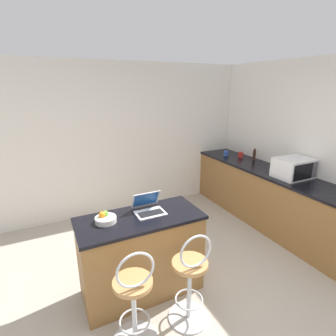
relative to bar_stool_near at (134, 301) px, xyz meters
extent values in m
plane|color=#ADA393|center=(0.61, -0.09, -0.46)|extent=(20.00, 20.00, 0.00)
cube|color=silver|center=(0.61, 2.68, 0.84)|extent=(12.00, 0.06, 2.60)
cube|color=olive|center=(0.28, 0.57, -0.02)|extent=(1.27, 0.56, 0.88)
cube|color=black|center=(0.28, 0.57, 0.44)|extent=(1.30, 0.59, 0.03)
cube|color=olive|center=(2.69, 1.03, -0.02)|extent=(0.64, 3.24, 0.88)
cube|color=black|center=(2.69, 1.03, 0.44)|extent=(0.67, 3.27, 0.03)
cylinder|color=silver|center=(0.00, 0.02, -0.14)|extent=(0.04, 0.04, 0.61)
torus|color=silver|center=(0.00, 0.02, -0.24)|extent=(0.28, 0.28, 0.02)
cylinder|color=#B7844C|center=(0.00, 0.02, 0.18)|extent=(0.34, 0.34, 0.04)
torus|color=silver|center=(0.00, -0.08, 0.37)|extent=(0.32, 0.02, 0.32)
cylinder|color=silver|center=(0.56, 0.02, -0.45)|extent=(0.40, 0.40, 0.02)
cylinder|color=silver|center=(0.56, 0.02, -0.14)|extent=(0.04, 0.04, 0.61)
torus|color=silver|center=(0.56, 0.02, -0.24)|extent=(0.28, 0.28, 0.02)
cylinder|color=#B7844C|center=(0.56, 0.02, 0.18)|extent=(0.34, 0.34, 0.04)
torus|color=silver|center=(0.56, -0.08, 0.37)|extent=(0.32, 0.02, 0.32)
cube|color=silver|center=(0.40, 0.59, 0.46)|extent=(0.31, 0.22, 0.01)
cube|color=black|center=(0.40, 0.58, 0.47)|extent=(0.26, 0.12, 0.00)
cube|color=silver|center=(0.40, 0.72, 0.57)|extent=(0.31, 0.10, 0.19)
cube|color=#19478C|center=(0.40, 0.71, 0.57)|extent=(0.27, 0.08, 0.16)
cube|color=white|center=(2.73, 0.74, 0.60)|extent=(0.53, 0.39, 0.29)
cube|color=black|center=(2.68, 0.54, 0.60)|extent=(0.37, 0.01, 0.23)
cube|color=#4C4C51|center=(2.92, 0.54, 0.60)|extent=(0.11, 0.01, 0.23)
cylinder|color=red|center=(2.79, 1.96, 0.51)|extent=(0.08, 0.08, 0.10)
torus|color=red|center=(2.85, 1.96, 0.51)|extent=(0.01, 0.06, 0.06)
cylinder|color=#2D51AD|center=(2.62, 2.17, 0.51)|extent=(0.08, 0.08, 0.09)
torus|color=#2D51AD|center=(2.68, 2.17, 0.51)|extent=(0.01, 0.06, 0.06)
cylinder|color=silver|center=(-0.06, 0.62, 0.49)|extent=(0.21, 0.21, 0.05)
sphere|color=red|center=(-0.08, 0.65, 0.53)|extent=(0.06, 0.06, 0.06)
sphere|color=orange|center=(-0.09, 0.64, 0.53)|extent=(0.07, 0.07, 0.07)
sphere|color=#66B233|center=(-0.06, 0.65, 0.53)|extent=(0.06, 0.06, 0.06)
cylinder|color=#331E14|center=(2.87, 1.69, 0.55)|extent=(0.05, 0.05, 0.18)
sphere|color=#331E14|center=(2.87, 1.69, 0.66)|extent=(0.04, 0.04, 0.04)
cylinder|color=white|center=(2.88, 1.20, 0.50)|extent=(0.08, 0.08, 0.09)
torus|color=white|center=(2.93, 1.20, 0.51)|extent=(0.01, 0.06, 0.06)
camera|label=1|loc=(-0.52, -1.73, 1.75)|focal=28.00mm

